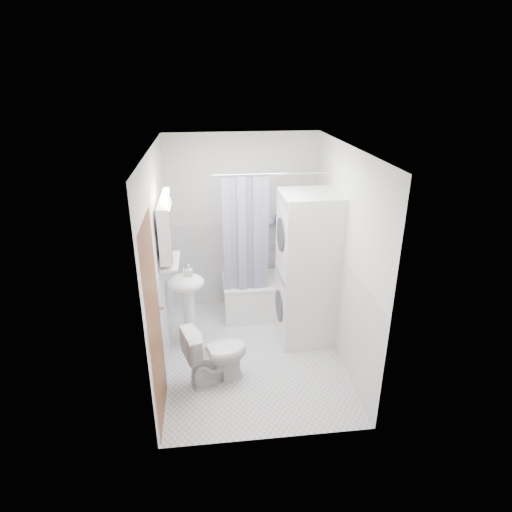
{
  "coord_description": "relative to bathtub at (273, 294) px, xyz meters",
  "views": [
    {
      "loc": [
        -0.47,
        -4.2,
        3.07
      ],
      "look_at": [
        0.05,
        0.15,
        1.19
      ],
      "focal_mm": 30.0,
      "sensor_mm": 36.0,
      "label": 1
    }
  ],
  "objects": [
    {
      "name": "shower_caddy",
      "position": [
        0.25,
        0.32,
        0.86
      ],
      "size": [
        0.22,
        0.06,
        0.02
      ],
      "primitive_type": "cube",
      "color": "silver",
      "rests_on": "room_walls"
    },
    {
      "name": "shelf_bottle",
      "position": [
        -1.26,
        -0.97,
        0.96
      ],
      "size": [
        0.07,
        0.18,
        0.07
      ],
      "primitive_type": "imported",
      "color": "gray",
      "rests_on": "shelf"
    },
    {
      "name": "curtain_rod",
      "position": [
        -0.0,
        -0.26,
        1.71
      ],
      "size": [
        1.54,
        0.02,
        0.02
      ],
      "primitive_type": "cylinder",
      "rotation": [
        0.0,
        1.57,
        0.0
      ],
      "color": "silver",
      "rests_on": "room_walls"
    },
    {
      "name": "shelf_cup",
      "position": [
        -1.26,
        -0.7,
        0.98
      ],
      "size": [
        0.1,
        0.09,
        0.1
      ],
      "primitive_type": "imported",
      "color": "gray",
      "rests_on": "shelf"
    },
    {
      "name": "bathtub",
      "position": [
        0.0,
        0.0,
        0.0
      ],
      "size": [
        1.36,
        0.65,
        0.52
      ],
      "color": "white",
      "rests_on": "ground"
    },
    {
      "name": "washer_dryer",
      "position": [
        0.3,
        -0.62,
        0.64
      ],
      "size": [
        0.68,
        0.67,
        1.86
      ],
      "rotation": [
        0.0,
        0.0,
        0.02
      ],
      "color": "white",
      "rests_on": "ground"
    },
    {
      "name": "towel",
      "position": [
        -1.31,
        -0.25,
        1.11
      ],
      "size": [
        0.07,
        0.32,
        0.78
      ],
      "color": "#581827",
      "rests_on": "room_walls"
    },
    {
      "name": "medicine_cabinet",
      "position": [
        -1.28,
        -0.82,
        1.28
      ],
      "size": [
        0.13,
        0.5,
        0.71
      ],
      "color": "white",
      "rests_on": "room_walls"
    },
    {
      "name": "shower_curtain",
      "position": [
        -0.39,
        -0.26,
        0.96
      ],
      "size": [
        0.55,
        0.02,
        1.45
      ],
      "color": "#131445",
      "rests_on": "curtain_rod"
    },
    {
      "name": "door",
      "position": [
        -1.32,
        -1.47,
        0.71
      ],
      "size": [
        0.05,
        2.0,
        2.0
      ],
      "color": "brown",
      "rests_on": "ground"
    },
    {
      "name": "tub_spout",
      "position": [
        0.2,
        0.33,
        0.56
      ],
      "size": [
        0.04,
        0.12,
        0.04
      ],
      "primitive_type": "cylinder",
      "rotation": [
        1.57,
        0.0,
        0.0
      ],
      "color": "silver",
      "rests_on": "room_walls"
    },
    {
      "name": "wainscot",
      "position": [
        -0.37,
        -0.63,
        0.31
      ],
      "size": [
        1.98,
        2.58,
        2.58
      ],
      "color": "silver",
      "rests_on": "ground"
    },
    {
      "name": "floor",
      "position": [
        -0.37,
        -0.92,
        -0.29
      ],
      "size": [
        2.6,
        2.6,
        0.0
      ],
      "primitive_type": "plane",
      "color": "silver",
      "rests_on": "ground"
    },
    {
      "name": "room_walls",
      "position": [
        -0.37,
        -0.92,
        1.2
      ],
      "size": [
        2.6,
        2.6,
        2.6
      ],
      "color": "silver",
      "rests_on": "ground"
    },
    {
      "name": "shelf",
      "position": [
        -1.26,
        -0.82,
        0.91
      ],
      "size": [
        0.18,
        0.54,
        0.02
      ],
      "primitive_type": "cube",
      "color": "silver",
      "rests_on": "room_walls"
    },
    {
      "name": "soap_pump",
      "position": [
        -1.08,
        -0.67,
        0.66
      ],
      "size": [
        0.08,
        0.17,
        0.08
      ],
      "primitive_type": "imported",
      "color": "gray",
      "rests_on": "sink"
    },
    {
      "name": "toilet",
      "position": [
        -0.82,
        -1.34,
        0.05
      ],
      "size": [
        0.77,
        0.57,
        0.67
      ],
      "primitive_type": "imported",
      "rotation": [
        0.0,
        0.0,
        1.88
      ],
      "color": "white",
      "rests_on": "ground"
    },
    {
      "name": "shampoo_b",
      "position": [
        0.1,
        0.32,
        0.91
      ],
      "size": [
        0.08,
        0.21,
        0.08
      ],
      "primitive_type": "imported",
      "color": "#2C28A0",
      "rests_on": "shower_caddy"
    },
    {
      "name": "shampoo_a",
      "position": [
        -0.02,
        0.32,
        0.94
      ],
      "size": [
        0.13,
        0.17,
        0.13
      ],
      "primitive_type": "imported",
      "color": "gray",
      "rests_on": "shower_caddy"
    },
    {
      "name": "sink",
      "position": [
        -1.13,
        -0.65,
        0.42
      ],
      "size": [
        0.44,
        0.37,
        1.04
      ],
      "color": "white",
      "rests_on": "ground"
    }
  ]
}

